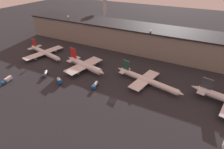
# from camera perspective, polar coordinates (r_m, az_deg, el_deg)

# --- Properties ---
(ground) EXTENTS (600.00, 600.00, 0.00)m
(ground) POSITION_cam_1_polar(r_m,az_deg,el_deg) (99.10, 0.08, -8.51)
(ground) COLOR #26262B
(terminal_building) EXTENTS (253.04, 30.00, 21.10)m
(terminal_building) POSITION_cam_1_polar(r_m,az_deg,el_deg) (156.23, 13.15, 10.83)
(terminal_building) COLOR gray
(terminal_building) RESTS_ON ground
(airplane_0) EXTENTS (43.52, 35.05, 11.64)m
(airplane_0) POSITION_cam_1_polar(r_m,az_deg,el_deg) (157.13, -21.11, 6.66)
(airplane_0) COLOR silver
(airplane_0) RESTS_ON ground
(airplane_1) EXTENTS (37.66, 31.15, 13.80)m
(airplane_1) POSITION_cam_1_polar(r_m,az_deg,el_deg) (127.13, -8.84, 3.00)
(airplane_1) COLOR silver
(airplane_1) RESTS_ON ground
(airplane_2) EXTENTS (46.78, 27.55, 11.79)m
(airplane_2) POSITION_cam_1_polar(r_m,az_deg,el_deg) (112.30, 11.26, -1.85)
(airplane_2) COLOR white
(airplane_2) RESTS_ON ground
(service_vehicle_0) EXTENTS (3.56, 6.75, 2.66)m
(service_vehicle_0) POSITION_cam_1_polar(r_m,az_deg,el_deg) (108.99, -5.60, -3.42)
(service_vehicle_0) COLOR #195199
(service_vehicle_0) RESTS_ON ground
(service_vehicle_1) EXTENTS (5.62, 4.97, 3.20)m
(service_vehicle_1) POSITION_cam_1_polar(r_m,az_deg,el_deg) (117.11, -16.85, -1.95)
(service_vehicle_1) COLOR #195199
(service_vehicle_1) RESTS_ON ground
(service_vehicle_2) EXTENTS (3.41, 7.99, 2.87)m
(service_vehicle_2) POSITION_cam_1_polar(r_m,az_deg,el_deg) (132.06, -31.08, -1.51)
(service_vehicle_2) COLOR #195199
(service_vehicle_2) RESTS_ON ground
(service_vehicle_3) EXTENTS (5.65, 6.98, 2.55)m
(service_vehicle_3) POSITION_cam_1_polar(r_m,az_deg,el_deg) (128.21, -20.96, 0.21)
(service_vehicle_3) COLOR #282D38
(service_vehicle_3) RESTS_ON ground
(lamp_post_0) EXTENTS (1.80, 1.80, 25.16)m
(lamp_post_0) POSITION_cam_1_polar(r_m,az_deg,el_deg) (180.23, -13.85, 15.31)
(lamp_post_0) COLOR slate
(lamp_post_0) RESTS_ON ground
(lamp_post_1) EXTENTS (1.80, 1.80, 22.80)m
(lamp_post_1) POSITION_cam_1_polar(r_m,az_deg,el_deg) (143.58, 12.21, 10.85)
(lamp_post_1) COLOR slate
(lamp_post_1) RESTS_ON ground
(control_tower) EXTENTS (9.00, 9.00, 43.28)m
(control_tower) POSITION_cam_1_polar(r_m,az_deg,el_deg) (224.70, -2.31, 21.63)
(control_tower) COLOR #99999E
(control_tower) RESTS_ON ground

